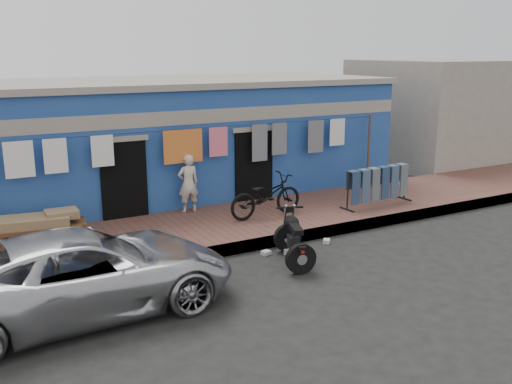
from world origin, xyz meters
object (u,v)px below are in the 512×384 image
jeans_rack (377,185)px  car (84,272)px  seated_person (188,183)px  bicycle (266,191)px  charpoy (44,227)px  motorcycle (294,237)px

jeans_rack → car: bearing=-164.7°
seated_person → bicycle: (1.46, -1.28, -0.10)m
seated_person → charpoy: (-3.51, -0.62, -0.42)m
bicycle → charpoy: (-4.98, 0.66, -0.33)m
seated_person → jeans_rack: 4.85m
car → jeans_rack: (7.94, 2.17, 0.06)m
car → bicycle: 5.54m
car → jeans_rack: bearing=-76.9°
bicycle → jeans_rack: bearing=-102.0°
charpoy → jeans_rack: size_ratio=0.88×
car → motorcycle: (4.17, 0.27, -0.18)m
seated_person → bicycle: 1.95m
bicycle → seated_person: bearing=45.2°
bicycle → jeans_rack: (3.07, -0.45, -0.12)m
car → seated_person: seated_person is taller
car → seated_person: 5.19m
charpoy → jeans_rack: bearing=-7.9°
charpoy → seated_person: bearing=10.1°
motorcycle → charpoy: bearing=165.4°
jeans_rack → charpoy: bearing=172.1°
bicycle → motorcycle: size_ratio=1.14×
seated_person → bicycle: seated_person is taller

